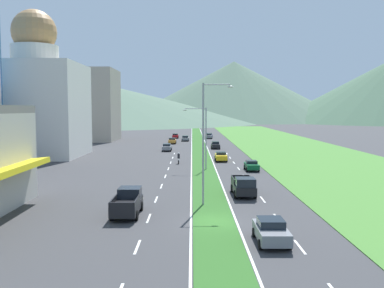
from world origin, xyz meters
name	(u,v)px	position (x,y,z in m)	size (l,w,h in m)	color
ground_plane	(212,222)	(0.00, 0.00, 0.00)	(600.00, 600.00, 0.00)	#38383A
grass_median	(198,149)	(0.00, 60.00, 0.03)	(3.20, 240.00, 0.06)	#2D6023
grass_verge_right	(292,149)	(20.60, 60.00, 0.03)	(24.00, 240.00, 0.06)	#477F33
lane_dash_left_2	(136,247)	(-5.10, -5.96, 0.01)	(0.16, 2.80, 0.01)	silver
lane_dash_left_3	(147,218)	(-5.10, 1.05, 0.01)	(0.16, 2.80, 0.01)	silver
lane_dash_left_4	(154,199)	(-5.10, 8.07, 0.01)	(0.16, 2.80, 0.01)	silver
lane_dash_left_5	(160,186)	(-5.10, 15.09, 0.01)	(0.16, 2.80, 0.01)	silver
lane_dash_left_6	(164,176)	(-5.10, 22.11, 0.01)	(0.16, 2.80, 0.01)	silver
lane_dash_left_7	(167,169)	(-5.10, 29.13, 0.01)	(0.16, 2.80, 0.01)	silver
lane_dash_left_8	(169,163)	(-5.10, 36.14, 0.01)	(0.16, 2.80, 0.01)	silver
lane_dash_left_9	(171,158)	(-5.10, 43.16, 0.01)	(0.16, 2.80, 0.01)	silver
lane_dash_left_10	(173,154)	(-5.10, 50.18, 0.01)	(0.16, 2.80, 0.01)	silver
lane_dash_right_2	(298,247)	(5.10, -5.96, 0.01)	(0.16, 2.80, 0.01)	silver
lane_dash_right_3	(276,218)	(5.10, 1.05, 0.01)	(0.16, 2.80, 0.01)	silver
lane_dash_right_4	(261,199)	(5.10, 8.07, 0.01)	(0.16, 2.80, 0.01)	silver
lane_dash_right_5	(251,186)	(5.10, 15.09, 0.01)	(0.16, 2.80, 0.01)	silver
lane_dash_right_6	(243,176)	(5.10, 22.11, 0.01)	(0.16, 2.80, 0.01)	silver
lane_dash_right_7	(237,169)	(5.10, 29.13, 0.01)	(0.16, 2.80, 0.01)	silver
lane_dash_right_8	(232,163)	(5.10, 36.14, 0.01)	(0.16, 2.80, 0.01)	silver
lane_dash_right_9	(228,158)	(5.10, 43.16, 0.01)	(0.16, 2.80, 0.01)	silver
lane_dash_right_10	(225,154)	(5.10, 50.18, 0.01)	(0.16, 2.80, 0.01)	silver
edge_line_median_left	(190,149)	(-1.75, 60.00, 0.01)	(0.16, 240.00, 0.01)	silver
edge_line_median_right	(206,149)	(1.75, 60.00, 0.01)	(0.16, 240.00, 0.01)	silver
domed_building	(34,100)	(-30.01, 45.65, 10.21)	(16.27, 16.27, 26.39)	silver
midrise_colored	(85,105)	(-30.45, 84.92, 9.69)	(15.97, 15.97, 19.38)	#9E9384
hill_far_left	(78,100)	(-74.81, 246.83, 14.20)	(234.69, 234.69, 28.40)	#516B56
hill_far_center	(232,91)	(29.52, 287.04, 21.88)	(167.74, 167.74, 43.76)	#516B56
street_lamp_near	(204,137)	(-0.42, 5.75, 6.17)	(2.75, 0.38, 10.93)	#99999E
street_lamp_mid	(201,134)	(-0.08, 28.18, 5.15)	(3.36, 0.46, 8.83)	#99999E
car_0	(214,145)	(3.46, 60.51, 0.79)	(1.90, 4.31, 1.57)	black
car_1	(165,147)	(-6.85, 55.59, 0.77)	(1.91, 4.66, 1.49)	slate
car_2	(207,136)	(3.24, 92.11, 0.77)	(1.94, 4.11, 1.51)	slate
car_3	(207,135)	(3.52, 97.09, 0.71)	(1.98, 4.52, 1.35)	navy
car_4	(183,138)	(-3.49, 82.78, 0.75)	(1.96, 4.47, 1.46)	slate
car_5	(219,156)	(3.16, 38.46, 0.78)	(1.95, 4.80, 1.50)	yellow
car_6	(170,141)	(-6.59, 73.82, 0.76)	(1.93, 4.52, 1.46)	#C6842D
car_7	(174,136)	(-6.58, 93.36, 0.75)	(1.87, 4.29, 1.43)	maroon
car_8	(269,231)	(3.44, -5.16, 0.80)	(2.02, 4.14, 1.56)	slate
car_9	(250,165)	(6.72, 27.37, 0.73)	(1.86, 4.08, 1.40)	#0C5128
pickup_truck_0	(126,203)	(-6.95, 2.34, 0.98)	(2.18, 5.40, 2.00)	black
pickup_truck_1	(242,186)	(3.48, 9.82, 0.98)	(2.18, 5.40, 2.00)	black
motorcycle_rider	(177,159)	(-3.78, 34.83, 0.75)	(0.36, 2.00, 1.80)	black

